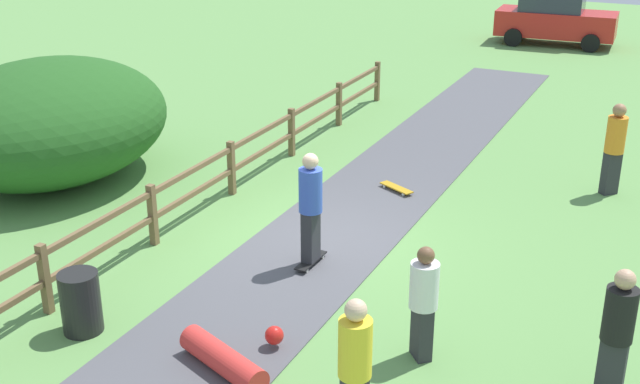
{
  "coord_description": "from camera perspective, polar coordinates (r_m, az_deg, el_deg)",
  "views": [
    {
      "loc": [
        5.48,
        -11.47,
        6.09
      ],
      "look_at": [
        0.01,
        -0.1,
        1.0
      ],
      "focal_mm": 45.39,
      "sensor_mm": 36.0,
      "label": 1
    }
  ],
  "objects": [
    {
      "name": "asphalt_path",
      "position": [
        14.09,
        0.13,
        -3.59
      ],
      "size": [
        2.4,
        28.0,
        0.02
      ],
      "primitive_type": "cube",
      "color": "#515156",
      "rests_on": "ground_plane"
    },
    {
      "name": "ground_plane",
      "position": [
        14.09,
        0.13,
        -3.62
      ],
      "size": [
        60.0,
        60.0,
        0.0
      ],
      "primitive_type": "plane",
      "color": "#60934C"
    },
    {
      "name": "bystander_white",
      "position": [
        10.65,
        7.31,
        -7.44
      ],
      "size": [
        0.54,
        0.54,
        1.62
      ],
      "color": "#2D2D33",
      "rests_on": "ground_plane"
    },
    {
      "name": "bush_large",
      "position": [
        17.52,
        -18.48,
        4.77
      ],
      "size": [
        4.4,
        5.28,
        2.49
      ],
      "primitive_type": "ellipsoid",
      "color": "#23561E",
      "rests_on": "ground_plane"
    },
    {
      "name": "skater_riding",
      "position": [
        12.87,
        -0.67,
        -0.82
      ],
      "size": [
        0.39,
        0.8,
        1.93
      ],
      "color": "black",
      "rests_on": "asphalt_path"
    },
    {
      "name": "bystander_black",
      "position": [
        10.39,
        20.23,
        -9.05
      ],
      "size": [
        0.41,
        0.41,
        1.76
      ],
      "color": "#2D2D33",
      "rests_on": "ground_plane"
    },
    {
      "name": "parked_car_red",
      "position": [
        31.28,
        16.23,
        11.69
      ],
      "size": [
        4.28,
        2.17,
        1.92
      ],
      "color": "red",
      "rests_on": "ground_plane"
    },
    {
      "name": "bystander_orange",
      "position": [
        16.87,
        20.06,
        3.17
      ],
      "size": [
        0.54,
        0.54,
        1.86
      ],
      "color": "#2D2D33",
      "rests_on": "ground_plane"
    },
    {
      "name": "skater_fallen",
      "position": [
        10.72,
        -6.53,
        -11.51
      ],
      "size": [
        1.5,
        1.36,
        0.36
      ],
      "color": "red",
      "rests_on": "asphalt_path"
    },
    {
      "name": "skateboard_loose",
      "position": [
        16.32,
        5.41,
        0.3
      ],
      "size": [
        0.8,
        0.54,
        0.08
      ],
      "color": "#BF8C19",
      "rests_on": "asphalt_path"
    },
    {
      "name": "wooden_fence",
      "position": [
        15.04,
        -8.84,
        0.57
      ],
      "size": [
        0.12,
        18.12,
        1.1
      ],
      "color": "brown",
      "rests_on": "ground_plane"
    },
    {
      "name": "bystander_yellow",
      "position": [
        9.13,
        2.48,
        -11.98
      ],
      "size": [
        0.53,
        0.53,
        1.79
      ],
      "color": "#2D2D33",
      "rests_on": "ground_plane"
    },
    {
      "name": "trash_bin",
      "position": [
        11.84,
        -16.52,
        -7.48
      ],
      "size": [
        0.56,
        0.56,
        0.9
      ],
      "primitive_type": "cylinder",
      "color": "black",
      "rests_on": "ground_plane"
    }
  ]
}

